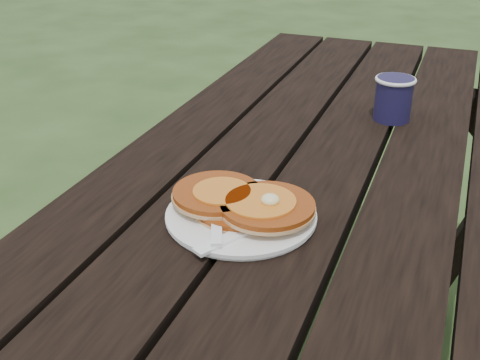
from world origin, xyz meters
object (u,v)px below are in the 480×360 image
(picnic_table, at_px, (316,335))
(coffee_cup, at_px, (394,96))
(pancake_stack, at_px, (243,202))
(plate, at_px, (241,216))

(picnic_table, xyz_separation_m, coffee_cup, (0.07, 0.27, 0.43))
(pancake_stack, height_order, coffee_cup, coffee_cup)
(coffee_cup, bearing_deg, picnic_table, -104.44)
(plate, height_order, pancake_stack, pancake_stack)
(picnic_table, bearing_deg, coffee_cup, 75.56)
(pancake_stack, distance_m, coffee_cup, 0.50)
(picnic_table, distance_m, coffee_cup, 0.51)
(pancake_stack, xyz_separation_m, coffee_cup, (0.15, 0.48, 0.03))
(plate, bearing_deg, pancake_stack, 88.20)
(picnic_table, relative_size, plate, 8.30)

